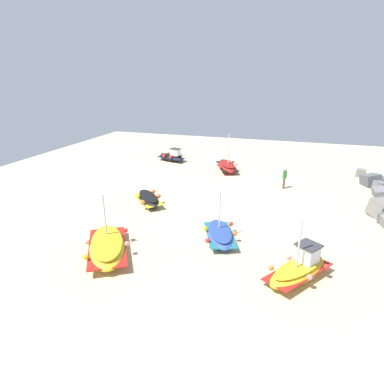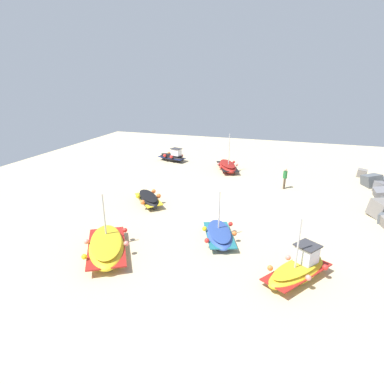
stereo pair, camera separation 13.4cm
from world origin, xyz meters
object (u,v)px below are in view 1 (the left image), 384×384
fishing_boat_5 (299,269)px  person_walking (284,177)px  fishing_boat_1 (148,199)px  fishing_boat_4 (107,247)px  fishing_boat_3 (172,157)px  fishing_boat_2 (227,166)px  fishing_boat_0 (220,234)px

fishing_boat_5 → person_walking: (-11.96, -1.17, 0.48)m
fishing_boat_1 → fishing_boat_4: fishing_boat_4 is taller
fishing_boat_3 → person_walking: bearing=-8.4°
fishing_boat_2 → fishing_boat_5: (15.52, 6.46, 0.06)m
fishing_boat_0 → fishing_boat_2: (-13.23, -2.39, 0.06)m
fishing_boat_3 → person_walking: person_walking is taller
fishing_boat_0 → fishing_boat_1: 6.80m
fishing_boat_0 → fishing_boat_5: size_ratio=0.96×
fishing_boat_0 → fishing_boat_5: (2.28, 4.06, 0.13)m
fishing_boat_3 → fishing_boat_5: fishing_boat_5 is taller
fishing_boat_5 → person_walking: bearing=40.7°
fishing_boat_1 → fishing_boat_4: bearing=-35.9°
fishing_boat_1 → fishing_boat_5: size_ratio=0.83×
fishing_boat_4 → person_walking: 15.02m
fishing_boat_1 → fishing_boat_5: (5.77, 9.91, 0.10)m
fishing_boat_0 → person_walking: (-9.67, 2.90, 0.61)m
fishing_boat_0 → fishing_boat_1: (-3.48, -5.84, 0.03)m
fishing_boat_4 → person_walking: bearing=116.5°
fishing_boat_2 → person_walking: bearing=-147.4°
fishing_boat_5 → fishing_boat_0: bearing=95.8°
fishing_boat_2 → fishing_boat_3: size_ratio=1.25×
fishing_boat_1 → fishing_boat_4: 6.66m
fishing_boat_0 → fishing_boat_3: size_ratio=1.08×
fishing_boat_5 → fishing_boat_3: bearing=71.5°
fishing_boat_1 → fishing_boat_2: 10.34m
person_walking → fishing_boat_5: bearing=-72.4°
fishing_boat_5 → fishing_boat_1: bearing=94.9°
fishing_boat_2 → fishing_boat_1: bearing=137.1°
fishing_boat_2 → fishing_boat_3: fishing_boat_2 is taller
fishing_boat_4 → person_walking: fishing_boat_4 is taller
fishing_boat_1 → fishing_boat_3: fishing_boat_3 is taller
fishing_boat_1 → fishing_boat_2: bearing=117.0°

